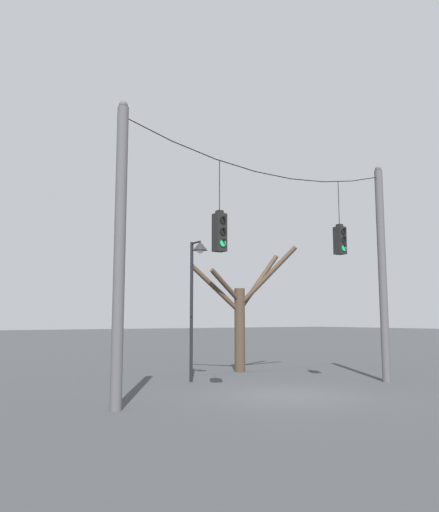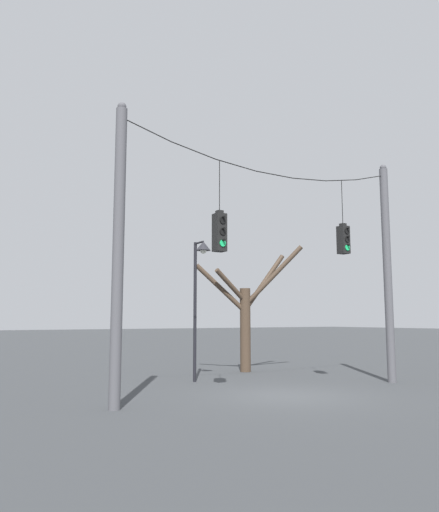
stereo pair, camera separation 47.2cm
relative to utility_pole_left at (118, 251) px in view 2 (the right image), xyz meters
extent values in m
plane|color=#383A3D|center=(5.29, -0.48, -4.10)|extent=(200.00, 200.00, 0.00)
cylinder|color=#4C4C51|center=(0.00, 0.00, -0.08)|extent=(0.30, 0.30, 8.03)
sphere|color=#4C4C51|center=(0.00, 0.00, 4.00)|extent=(0.24, 0.24, 0.24)
cylinder|color=#4C4C51|center=(10.58, 0.00, -0.08)|extent=(0.30, 0.30, 8.03)
sphere|color=#4C4C51|center=(10.58, 0.00, 4.00)|extent=(0.24, 0.24, 0.24)
cylinder|color=black|center=(0.76, 0.00, 3.49)|extent=(1.52, 0.03, 0.43)
cylinder|color=black|center=(2.27, 0.00, 3.16)|extent=(1.52, 0.03, 0.29)
cylinder|color=black|center=(3.78, 0.00, 2.96)|extent=(1.51, 0.03, 0.16)
cylinder|color=black|center=(5.29, 0.00, 2.90)|extent=(1.51, 0.03, 0.03)
cylinder|color=black|center=(6.80, 0.00, 2.96)|extent=(1.51, 0.03, 0.16)
cylinder|color=black|center=(8.31, 0.00, 3.16)|extent=(1.52, 0.03, 0.29)
cylinder|color=black|center=(9.82, 0.00, 3.49)|extent=(1.52, 0.03, 0.43)
cube|color=black|center=(3.16, 0.00, 0.78)|extent=(0.34, 0.34, 1.15)
cube|color=black|center=(3.16, 0.00, 1.40)|extent=(0.19, 0.19, 0.10)
cylinder|color=black|center=(3.16, 0.00, 2.23)|extent=(0.02, 0.02, 1.56)
cylinder|color=black|center=(3.16, -0.18, 1.12)|extent=(0.20, 0.03, 0.20)
cylinder|color=black|center=(3.16, -0.23, 1.21)|extent=(0.07, 0.12, 0.07)
cylinder|color=black|center=(3.16, -0.18, 0.78)|extent=(0.20, 0.03, 0.20)
cylinder|color=black|center=(3.16, -0.23, 0.87)|extent=(0.07, 0.12, 0.07)
cylinder|color=#19C666|center=(3.16, -0.18, 0.43)|extent=(0.20, 0.03, 0.20)
cylinder|color=black|center=(3.16, -0.23, 0.52)|extent=(0.07, 0.12, 0.07)
cylinder|color=black|center=(3.16, 0.19, 1.12)|extent=(0.20, 0.03, 0.20)
cylinder|color=black|center=(3.16, 0.23, 1.21)|extent=(0.07, 0.12, 0.07)
cylinder|color=black|center=(3.16, 0.19, 0.78)|extent=(0.20, 0.03, 0.20)
cylinder|color=black|center=(3.16, 0.23, 0.87)|extent=(0.07, 0.12, 0.07)
cylinder|color=#19C666|center=(3.16, 0.19, 0.43)|extent=(0.20, 0.03, 0.20)
cylinder|color=black|center=(3.16, 0.23, 0.52)|extent=(0.07, 0.12, 0.07)
cube|color=black|center=(8.32, 0.00, 0.99)|extent=(0.34, 0.34, 0.99)
cube|color=black|center=(8.32, 0.00, 1.53)|extent=(0.19, 0.19, 0.10)
cylinder|color=black|center=(8.32, 0.00, 2.36)|extent=(0.02, 0.02, 1.57)
cylinder|color=black|center=(8.32, -0.18, 1.28)|extent=(0.20, 0.03, 0.20)
cylinder|color=black|center=(8.32, -0.23, 1.37)|extent=(0.07, 0.12, 0.07)
cylinder|color=black|center=(8.32, -0.18, 0.99)|extent=(0.20, 0.03, 0.20)
cylinder|color=black|center=(8.32, -0.23, 1.08)|extent=(0.07, 0.12, 0.07)
cylinder|color=#19C666|center=(8.32, -0.18, 0.69)|extent=(0.20, 0.03, 0.20)
cylinder|color=black|center=(8.32, -0.23, 0.78)|extent=(0.07, 0.12, 0.07)
cylinder|color=black|center=(8.32, 0.19, 1.28)|extent=(0.20, 0.03, 0.20)
cylinder|color=black|center=(8.32, 0.23, 1.37)|extent=(0.07, 0.12, 0.07)
cylinder|color=black|center=(8.32, 0.19, 0.99)|extent=(0.20, 0.03, 0.20)
cylinder|color=black|center=(8.32, 0.23, 1.08)|extent=(0.07, 0.12, 0.07)
cylinder|color=#19C666|center=(8.32, 0.19, 0.69)|extent=(0.20, 0.03, 0.20)
cylinder|color=black|center=(8.32, 0.23, 0.78)|extent=(0.07, 0.12, 0.07)
cylinder|color=black|center=(4.53, 3.97, -1.49)|extent=(0.12, 0.12, 5.21)
cylinder|color=black|center=(4.53, 3.67, 1.07)|extent=(0.07, 0.61, 0.07)
cone|color=#232328|center=(4.53, 3.36, 0.90)|extent=(0.55, 0.55, 0.33)
sphere|color=silver|center=(4.53, 3.36, 0.73)|extent=(0.25, 0.25, 0.25)
cylinder|color=#423326|center=(8.15, 5.89, -2.26)|extent=(0.47, 0.47, 3.67)
cylinder|color=#423326|center=(7.34, 5.79, -0.35)|extent=(1.78, 0.43, 1.48)
cylinder|color=#423326|center=(7.08, 6.21, -0.46)|extent=(2.34, 0.87, 2.17)
cylinder|color=#423326|center=(9.20, 5.17, 0.13)|extent=(2.34, 1.70, 2.76)
cylinder|color=#423326|center=(9.11, 5.74, -0.13)|extent=(2.11, 0.55, 2.64)
camera|label=1|loc=(-4.99, -12.27, -1.80)|focal=35.00mm
camera|label=2|loc=(-4.59, -12.53, -1.80)|focal=35.00mm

